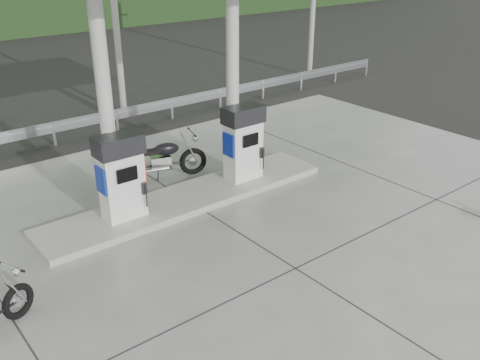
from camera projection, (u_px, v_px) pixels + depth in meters
ground at (260, 247)px, 10.46m from camera, size 160.00×160.00×0.00m
forecourt_apron at (260, 246)px, 10.46m from camera, size 18.00×14.00×0.02m
pump_island at (189, 198)px, 12.20m from camera, size 7.00×1.40×0.15m
gas_pump_left at (121, 177)px, 10.89m from camera, size 0.95×0.55×1.80m
gas_pump_right at (243, 143)px, 12.71m from camera, size 0.95×0.55×1.80m
canopy_column_left at (104, 97)px, 10.51m from camera, size 0.30×0.30×5.00m
canopy_column_right at (233, 73)px, 12.33m from camera, size 0.30×0.30×5.00m
guardrail at (85, 115)px, 15.86m from camera, size 26.00×0.16×1.42m
road at (46, 111)px, 18.64m from camera, size 60.00×7.00×0.01m
motorcycle_right at (163, 160)px, 13.20m from camera, size 2.21×1.28×1.00m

